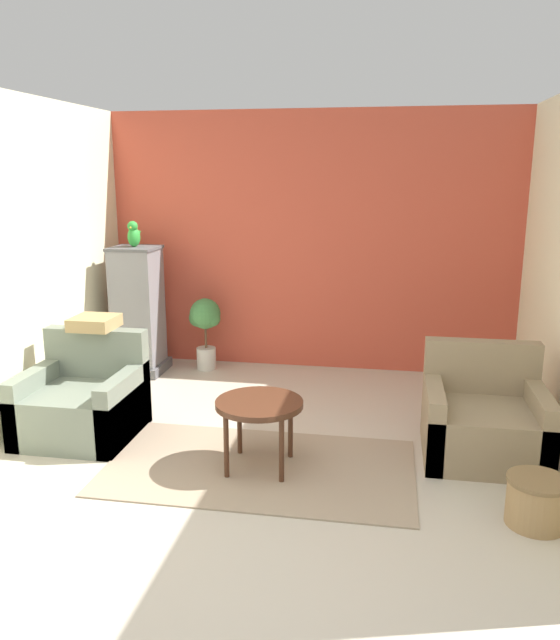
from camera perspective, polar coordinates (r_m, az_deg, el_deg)
name	(u,v)px	position (r m, az deg, el deg)	size (l,w,h in m)	color
ground_plane	(221,568)	(3.55, -5.39, -21.61)	(20.00, 20.00, 0.00)	beige
wall_back_accent	(310,243)	(6.49, 2.81, 7.08)	(4.31, 0.06, 2.64)	#C64C38
wall_left	(22,262)	(5.49, -22.53, 4.93)	(0.06, 3.57, 2.64)	beige
area_rug	(260,467)	(4.52, -1.87, -13.28)	(2.16, 1.23, 0.01)	gray
coffee_table	(259,408)	(4.34, -1.91, -8.08)	(0.61, 0.61, 0.50)	#472819
armchair_left	(83,403)	(5.18, -17.57, -7.27)	(0.85, 0.79, 0.80)	slate
armchair_right	(483,422)	(4.83, 18.10, -8.86)	(0.85, 0.79, 0.80)	#8E7A5B
birdcage	(138,312)	(6.54, -12.86, 0.72)	(0.51, 0.51, 1.31)	#555559
parrot	(134,235)	(6.42, -13.21, 7.60)	(0.12, 0.22, 0.26)	green
potted_plant	(205,323)	(6.54, -6.86, -0.23)	(0.35, 0.32, 0.76)	beige
wicker_basket	(537,500)	(4.09, 22.41, -14.96)	(0.36, 0.36, 0.29)	#A37F51
throw_pillow	(95,323)	(5.26, -16.59, -0.23)	(0.34, 0.34, 0.10)	tan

